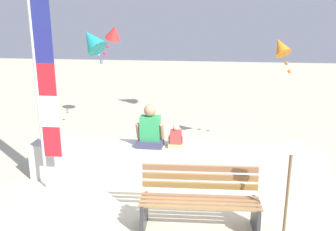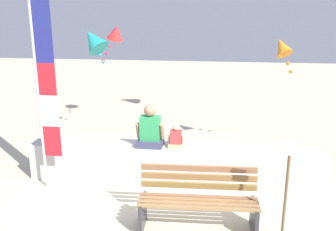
# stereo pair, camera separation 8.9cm
# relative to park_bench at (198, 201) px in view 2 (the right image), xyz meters

# --- Properties ---
(ground_plane) EXTENTS (40.00, 40.00, 0.00)m
(ground_plane) POSITION_rel_park_bench_xyz_m (-0.57, 0.65, -0.42)
(ground_plane) COLOR beige
(seawall_ledge) EXTENTS (5.40, 0.63, 0.69)m
(seawall_ledge) POSITION_rel_park_bench_xyz_m (-0.57, 1.46, -0.08)
(seawall_ledge) COLOR #B7B6B2
(seawall_ledge) RESTS_ON ground
(park_bench) EXTENTS (1.76, 0.71, 0.88)m
(park_bench) POSITION_rel_park_bench_xyz_m (0.00, 0.00, 0.00)
(park_bench) COLOR olive
(park_bench) RESTS_ON ground
(person_adult) EXTENTS (0.52, 0.38, 0.80)m
(person_adult) POSITION_rel_park_bench_xyz_m (-0.98, 1.46, 0.58)
(person_adult) COLOR #383855
(person_adult) RESTS_ON seawall_ledge
(person_child) EXTENTS (0.30, 0.22, 0.45)m
(person_child) POSITION_rel_park_bench_xyz_m (-0.51, 1.46, 0.44)
(person_child) COLOR tan
(person_child) RESTS_ON seawall_ledge
(flag_banner) EXTENTS (0.37, 0.05, 3.37)m
(flag_banner) POSITION_rel_park_bench_xyz_m (-2.71, 0.91, 1.45)
(flag_banner) COLOR #B7B7BC
(flag_banner) RESTS_ON ground
(kite_orange) EXTENTS (0.57, 0.59, 0.83)m
(kite_orange) POSITION_rel_park_bench_xyz_m (1.50, 3.04, 1.99)
(kite_orange) COLOR orange
(kite_red) EXTENTS (0.67, 0.68, 1.02)m
(kite_red) POSITION_rel_park_bench_xyz_m (-2.55, 4.78, 2.18)
(kite_red) COLOR red
(kite_teal) EXTENTS (0.88, 0.77, 0.95)m
(kite_teal) POSITION_rel_park_bench_xyz_m (-2.69, 3.40, 2.07)
(kite_teal) COLOR teal
(sign_post) EXTENTS (0.24, 0.04, 1.48)m
(sign_post) POSITION_rel_park_bench_xyz_m (1.17, -0.26, 0.44)
(sign_post) COLOR brown
(sign_post) RESTS_ON ground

